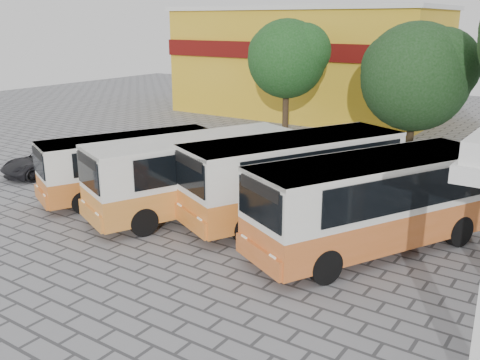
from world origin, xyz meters
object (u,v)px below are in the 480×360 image
Objects in this scene: bus_centre_right at (294,173)px; parked_car at (49,161)px; bus_far_right at (374,198)px; bus_far_left at (130,162)px; bus_centre_left at (195,170)px.

parked_car is at bearing -148.55° from bus_centre_right.
bus_far_right is at bearing 7.02° from bus_centre_right.
bus_far_left is 6.08m from parked_car.
bus_far_right is at bearing 27.15° from bus_far_left.
bus_centre_left is at bearing 25.16° from bus_far_left.
parked_car is at bearing -158.67° from bus_centre_left.
bus_far_left is at bearing -141.16° from bus_centre_right.
bus_centre_right is at bearing 48.13° from bus_centre_left.
bus_far_left is 0.85× the size of bus_far_right.
bus_far_right is (10.55, 0.47, 0.27)m from bus_far_left.
bus_far_right is at bearing 26.47° from bus_centre_left.
bus_centre_right is 2.08× the size of parked_car.
parked_car is at bearing -158.27° from bus_far_left.
bus_far_right is 2.07× the size of parked_car.
bus_centre_left is 9.60m from parked_car.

